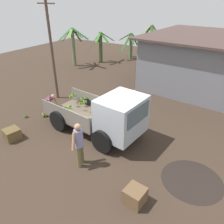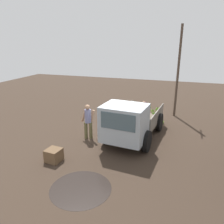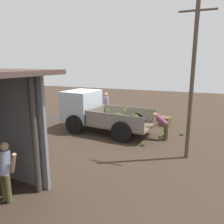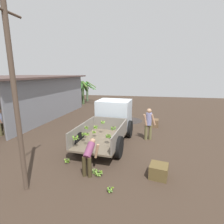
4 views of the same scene
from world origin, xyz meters
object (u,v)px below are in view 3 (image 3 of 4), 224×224
object	(u,v)px
banana_bunch_on_ground_3	(161,136)
wooden_crate_1	(76,112)
banana_bunch_on_ground_2	(182,133)
cargo_truck	(89,109)
banana_bunch_on_ground_0	(144,143)
person_foreground_visitor	(106,105)
utility_pole	(192,80)
wooden_crate_0	(165,121)
person_worker_loading	(162,124)
banana_bunch_on_ground_1	(165,135)
person_bystander_near_shed	(5,169)

from	to	relation	value
banana_bunch_on_ground_3	wooden_crate_1	distance (m)	6.62
banana_bunch_on_ground_2	banana_bunch_on_ground_3	bearing A→B (deg)	39.80
cargo_truck	banana_bunch_on_ground_0	bearing A→B (deg)	164.35
person_foreground_visitor	banana_bunch_on_ground_3	world-z (taller)	person_foreground_visitor
banana_bunch_on_ground_2	wooden_crate_1	bearing A→B (deg)	-13.19
cargo_truck	utility_pole	bearing A→B (deg)	165.47
utility_pole	wooden_crate_0	distance (m)	5.17
banana_bunch_on_ground_0	wooden_crate_1	xyz separation A→B (m)	(5.64, -3.74, 0.15)
person_foreground_visitor	wooden_crate_1	bearing A→B (deg)	152.74
cargo_truck	banana_bunch_on_ground_0	xyz separation A→B (m)	(-3.29, 1.26, -0.98)
cargo_truck	person_worker_loading	bearing A→B (deg)	-176.50
banana_bunch_on_ground_3	banana_bunch_on_ground_0	bearing A→B (deg)	68.48
banana_bunch_on_ground_0	banana_bunch_on_ground_1	world-z (taller)	banana_bunch_on_ground_1
person_worker_loading	wooden_crate_0	size ratio (longest dim) A/B	2.03
person_worker_loading	banana_bunch_on_ground_0	xyz separation A→B (m)	(0.54, 1.14, -0.62)
person_worker_loading	wooden_crate_0	bearing A→B (deg)	-78.25
wooden_crate_0	person_foreground_visitor	bearing A→B (deg)	4.98
wooden_crate_0	banana_bunch_on_ground_2	bearing A→B (deg)	125.20
person_worker_loading	banana_bunch_on_ground_3	distance (m)	0.66
person_foreground_visitor	wooden_crate_0	world-z (taller)	person_foreground_visitor
wooden_crate_0	banana_bunch_on_ground_3	bearing A→B (deg)	94.39
banana_bunch_on_ground_0	banana_bunch_on_ground_1	size ratio (longest dim) A/B	0.84
person_foreground_visitor	wooden_crate_1	xyz separation A→B (m)	(2.45, -0.43, -0.71)
person_bystander_near_shed	wooden_crate_1	world-z (taller)	person_bystander_near_shed
utility_pole	person_bystander_near_shed	distance (m)	6.40
person_worker_loading	person_bystander_near_shed	world-z (taller)	person_bystander_near_shed
person_foreground_visitor	person_worker_loading	world-z (taller)	person_foreground_visitor
person_bystander_near_shed	wooden_crate_1	size ratio (longest dim) A/B	2.74
person_bystander_near_shed	banana_bunch_on_ground_1	xyz separation A→B (m)	(-2.98, -6.56, -0.77)
banana_bunch_on_ground_1	banana_bunch_on_ground_3	size ratio (longest dim) A/B	1.36
banana_bunch_on_ground_3	person_bystander_near_shed	bearing A→B (deg)	65.95
wooden_crate_0	utility_pole	bearing A→B (deg)	108.87
person_foreground_visitor	banana_bunch_on_ground_1	world-z (taller)	person_foreground_visitor
banana_bunch_on_ground_2	wooden_crate_0	distance (m)	1.88
banana_bunch_on_ground_0	banana_bunch_on_ground_2	bearing A→B (deg)	-124.49
banana_bunch_on_ground_3	wooden_crate_0	size ratio (longest dim) A/B	0.36
cargo_truck	banana_bunch_on_ground_2	world-z (taller)	cargo_truck
banana_bunch_on_ground_0	wooden_crate_1	size ratio (longest dim) A/B	0.43
person_worker_loading	wooden_crate_0	world-z (taller)	person_worker_loading
person_foreground_visitor	person_bystander_near_shed	xyz separation A→B (m)	(-0.87, 8.35, -0.09)
person_worker_loading	banana_bunch_on_ground_3	size ratio (longest dim) A/B	5.68
utility_pole	banana_bunch_on_ground_2	bearing A→B (deg)	-82.52
cargo_truck	banana_bunch_on_ground_3	distance (m)	3.93
cargo_truck	person_worker_loading	world-z (taller)	cargo_truck
banana_bunch_on_ground_2	banana_bunch_on_ground_0	bearing A→B (deg)	55.51
banana_bunch_on_ground_1	banana_bunch_on_ground_2	bearing A→B (deg)	-143.39
cargo_truck	wooden_crate_1	distance (m)	3.51
wooden_crate_1	person_worker_loading	bearing A→B (deg)	157.22
utility_pole	person_bystander_near_shed	bearing A→B (deg)	47.54
person_bystander_near_shed	wooden_crate_0	bearing A→B (deg)	0.62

